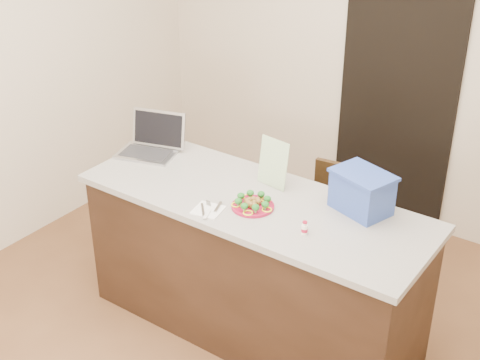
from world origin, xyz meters
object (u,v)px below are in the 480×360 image
Objects in this scene: island at (253,265)px; laptop at (152,142)px; chair at (334,223)px; napkin at (208,210)px; blue_box at (362,192)px; yogurt_bottle at (305,229)px; plate at (253,206)px.

island is 4.92× the size of laptop.
laptop reaches higher than chair.
chair is (0.33, 0.90, -0.42)m from napkin.
chair is at bearing 8.94° from laptop.
blue_box reaches higher than island.
island is at bearing 159.88° from yogurt_bottle.
laptop is 0.47× the size of chair.
napkin is (-0.18, -0.17, -0.01)m from plate.
plate reaches higher than napkin.
napkin is 0.85m from laptop.
laptop reaches higher than yogurt_bottle.
napkin reaches higher than island.
blue_box is 0.42× the size of chair.
laptop is at bearing -161.46° from chair.
plate is 0.86m from chair.
plate is at bearing 169.39° from yogurt_bottle.
blue_box reaches higher than plate.
napkin is 0.17× the size of chair.
laptop is at bearing 152.55° from napkin.
yogurt_bottle is 0.20× the size of blue_box.
laptop reaches higher than island.
napkin is 0.56m from yogurt_bottle.
napkin is 0.84m from blue_box.
island is 0.83m from blue_box.
napkin is 0.37× the size of laptop.
blue_box is (0.13, 0.38, 0.09)m from yogurt_bottle.
chair is (-0.22, 0.80, -0.45)m from yogurt_bottle.
plate is 1.55× the size of napkin.
blue_box reaches higher than chair.
island is 8.66× the size of plate.
blue_box is (0.55, 0.23, 0.57)m from island.
yogurt_bottle reaches higher than chair.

